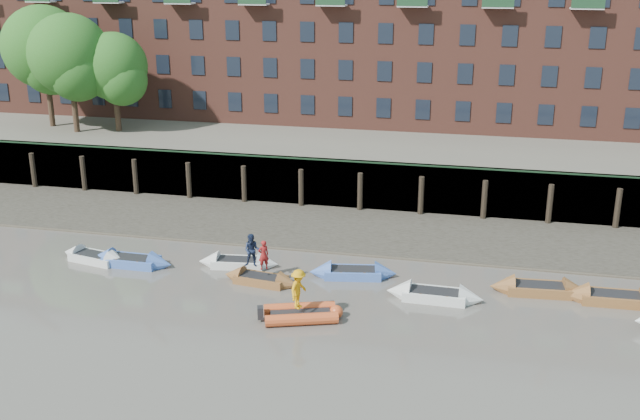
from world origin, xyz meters
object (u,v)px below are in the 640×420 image
(rowboat_0, at_px, (95,258))
(rowboat_2, at_px, (238,263))
(rowboat_3, at_px, (261,279))
(person_rower_a, at_px, (263,255))
(person_rower_b, at_px, (252,250))
(rowboat_4, at_px, (353,273))
(rowboat_1, at_px, (131,261))
(person_rib_crew, at_px, (299,289))
(rowboat_5, at_px, (434,295))
(rib_tender, at_px, (304,313))
(rowboat_7, at_px, (614,298))
(rowboat_6, at_px, (538,289))

(rowboat_0, xyz_separation_m, rowboat_2, (7.95, 1.03, 0.00))
(rowboat_2, height_order, rowboat_3, rowboat_2)
(person_rower_a, relative_size, person_rower_b, 0.89)
(rowboat_4, relative_size, person_rower_a, 3.03)
(rowboat_1, bearing_deg, person_rib_crew, -21.72)
(rowboat_5, relative_size, rib_tender, 1.27)
(person_rib_crew, bearing_deg, rowboat_0, 83.52)
(rowboat_5, xyz_separation_m, rowboat_7, (8.51, 1.56, 0.00))
(rowboat_5, bearing_deg, rowboat_4, 158.31)
(rowboat_0, relative_size, rowboat_4, 0.94)
(rowboat_1, height_order, person_rower_a, person_rower_a)
(rowboat_0, relative_size, person_rib_crew, 2.36)
(rowboat_0, xyz_separation_m, rib_tender, (12.91, -4.24, 0.05))
(rowboat_0, height_order, rib_tender, rowboat_0)
(rowboat_4, relative_size, rowboat_7, 0.97)
(rowboat_1, bearing_deg, rowboat_0, 178.79)
(rowboat_1, bearing_deg, rib_tender, -20.85)
(rowboat_0, relative_size, rowboat_7, 0.92)
(rowboat_1, relative_size, person_rower_b, 2.67)
(rowboat_7, relative_size, person_rib_crew, 2.57)
(rowboat_1, xyz_separation_m, rowboat_6, (21.42, 1.11, 0.01))
(rowboat_5, bearing_deg, person_rower_a, -178.81)
(rowboat_6, height_order, rowboat_7, rowboat_7)
(rib_tender, bearing_deg, person_rower_b, 115.50)
(rowboat_2, distance_m, rowboat_5, 10.85)
(rowboat_7, height_order, person_rib_crew, person_rib_crew)
(rowboat_1, xyz_separation_m, rowboat_4, (12.04, 1.09, -0.00))
(rowboat_4, distance_m, person_rib_crew, 5.74)
(rowboat_1, bearing_deg, rowboat_2, 11.31)
(rowboat_1, distance_m, person_rib_crew, 11.40)
(rowboat_0, xyz_separation_m, rowboat_7, (27.15, 0.73, 0.03))
(person_rower_a, height_order, person_rower_b, person_rower_b)
(rowboat_0, distance_m, rib_tender, 13.59)
(rowboat_1, distance_m, rowboat_3, 7.62)
(rowboat_5, xyz_separation_m, rib_tender, (-5.73, -3.41, 0.03))
(rowboat_5, bearing_deg, rib_tender, -147.97)
(rowboat_0, bearing_deg, rowboat_3, 7.04)
(rowboat_3, height_order, rib_tender, rowboat_3)
(person_rower_b, bearing_deg, rowboat_2, 123.70)
(rowboat_1, xyz_separation_m, person_rib_crew, (10.49, -4.28, 1.29))
(rowboat_3, relative_size, rowboat_6, 0.87)
(rowboat_2, relative_size, rowboat_7, 0.92)
(rowboat_4, bearing_deg, rowboat_1, 175.43)
(rowboat_1, xyz_separation_m, person_rower_a, (7.76, -0.76, 1.34))
(rowboat_0, height_order, rowboat_1, rowboat_1)
(rib_tender, xyz_separation_m, person_rib_crew, (-0.21, -0.10, 1.26))
(rowboat_6, bearing_deg, person_rower_a, -176.59)
(rib_tender, bearing_deg, rowboat_6, 6.98)
(person_rib_crew, bearing_deg, rowboat_1, 80.22)
(rowboat_4, bearing_deg, rowboat_3, -167.22)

